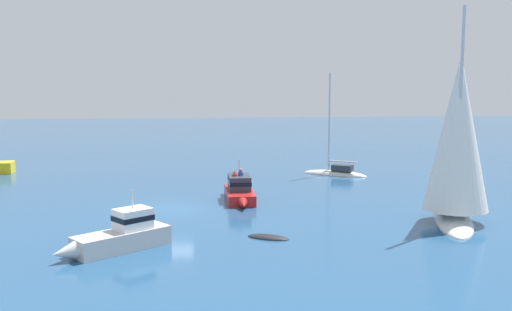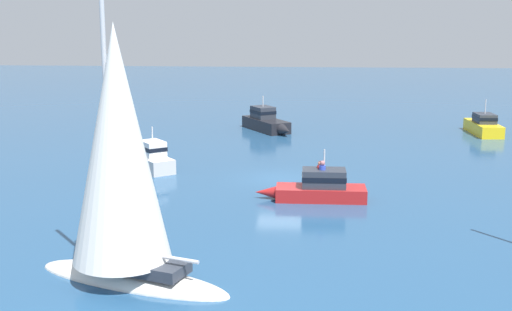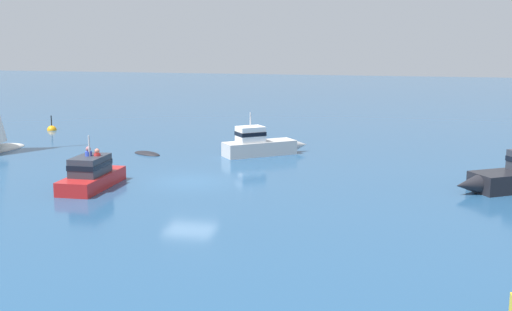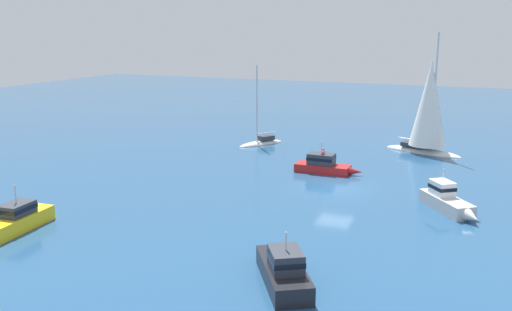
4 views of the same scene
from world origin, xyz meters
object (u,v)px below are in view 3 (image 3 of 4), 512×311
at_px(cabin_cruiser, 261,144).
at_px(motor_cruiser, 93,174).
at_px(channel_buoy, 52,130).
at_px(dinghy, 147,154).

bearing_deg(cabin_cruiser, motor_cruiser, -158.71).
height_order(motor_cruiser, cabin_cruiser, cabin_cruiser).
bearing_deg(motor_cruiser, channel_buoy, 33.76).
relative_size(dinghy, channel_buoy, 1.53).
distance_m(cabin_cruiser, channel_buoy, 18.62).
height_order(cabin_cruiser, dinghy, cabin_cruiser).
distance_m(motor_cruiser, dinghy, 8.82).
bearing_deg(dinghy, cabin_cruiser, -143.31).
relative_size(cabin_cruiser, dinghy, 2.25).
relative_size(motor_cruiser, dinghy, 2.47).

